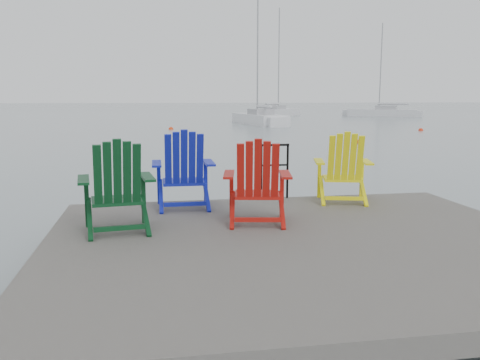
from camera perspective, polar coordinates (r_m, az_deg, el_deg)
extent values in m
plane|color=slate|center=(6.18, 6.98, -11.08)|extent=(400.00, 400.00, 0.00)
cube|color=#292725|center=(6.06, 7.05, -7.53)|extent=(6.00, 5.00, 0.20)
cylinder|color=black|center=(8.18, -16.52, -8.51)|extent=(0.26, 0.26, 1.20)
cylinder|color=black|center=(8.30, 2.51, -7.87)|extent=(0.26, 0.26, 1.20)
cylinder|color=black|center=(9.24, 19.21, -6.60)|extent=(0.26, 0.26, 1.20)
cylinder|color=black|center=(8.27, 2.41, 0.96)|extent=(0.04, 0.04, 0.90)
cylinder|color=black|center=(8.37, 5.35, 1.03)|extent=(0.04, 0.04, 0.90)
cylinder|color=black|center=(8.26, 3.92, 3.95)|extent=(0.48, 0.04, 0.04)
cylinder|color=black|center=(8.30, 3.90, 1.68)|extent=(0.44, 0.03, 0.03)
cube|color=#0A3719|center=(6.54, -13.68, -2.24)|extent=(0.67, 0.61, 0.04)
cube|color=#0A3719|center=(6.76, -16.81, -2.44)|extent=(0.06, 0.06, 0.64)
cube|color=#0A3719|center=(6.80, -10.78, -2.14)|extent=(0.06, 0.06, 0.64)
cube|color=#0A3719|center=(6.46, -17.18, 0.04)|extent=(0.22, 0.70, 0.03)
cube|color=#0A3719|center=(6.50, -10.38, 0.36)|extent=(0.22, 0.70, 0.03)
cube|color=#0A3719|center=(6.11, -13.60, 0.59)|extent=(0.59, 0.36, 0.78)
cube|color=#101AA6|center=(7.76, -6.39, -0.20)|extent=(0.62, 0.55, 0.05)
cube|color=#101AA6|center=(7.98, -9.08, -0.36)|extent=(0.06, 0.06, 0.65)
cube|color=#101AA6|center=(8.02, -3.88, -0.23)|extent=(0.06, 0.06, 0.65)
cube|color=#101AA6|center=(7.68, -9.34, 1.83)|extent=(0.14, 0.71, 0.03)
cube|color=#101AA6|center=(7.72, -3.52, 1.97)|extent=(0.14, 0.71, 0.03)
cube|color=#101AA6|center=(7.33, -6.29, 2.31)|extent=(0.57, 0.30, 0.79)
cube|color=#A6120C|center=(6.79, 1.92, -1.65)|extent=(0.67, 0.62, 0.04)
cube|color=#A6120C|center=(7.01, -0.96, -1.70)|extent=(0.06, 0.06, 0.62)
cube|color=#A6120C|center=(7.03, 4.72, -1.71)|extent=(0.06, 0.06, 0.62)
cube|color=#A6120C|center=(6.72, -1.25, 0.64)|extent=(0.25, 0.69, 0.03)
cube|color=#A6120C|center=(6.74, 5.13, 0.63)|extent=(0.25, 0.69, 0.03)
cube|color=#A6120C|center=(6.37, 2.02, 1.00)|extent=(0.59, 0.38, 0.76)
cube|color=#F4ED0D|center=(8.31, 11.38, 0.17)|extent=(0.69, 0.65, 0.04)
cube|color=#F4ED0D|center=(8.49, 8.88, 0.11)|extent=(0.07, 0.07, 0.62)
cube|color=#F4ED0D|center=(8.57, 13.49, 0.05)|extent=(0.07, 0.07, 0.62)
cube|color=#F4ED0D|center=(8.21, 8.88, 2.08)|extent=(0.29, 0.68, 0.03)
cube|color=#F4ED0D|center=(8.30, 14.01, 1.99)|extent=(0.29, 0.68, 0.03)
cube|color=#F4ED0D|center=(7.91, 11.77, 2.39)|extent=(0.59, 0.41, 0.75)
cube|color=silver|center=(41.58, 2.13, 6.64)|extent=(3.16, 8.39, 1.10)
cube|color=#9E9EA3|center=(41.17, 2.33, 7.59)|extent=(1.79, 2.63, 0.55)
cylinder|color=gray|center=(42.09, 1.99, 14.40)|extent=(0.12, 0.12, 10.23)
cube|color=silver|center=(60.40, 4.14, 7.44)|extent=(7.48, 8.79, 1.10)
cube|color=#9E9EA3|center=(59.96, 3.97, 8.10)|extent=(3.01, 3.22, 0.55)
cylinder|color=gray|center=(60.96, 4.38, 13.39)|extent=(0.12, 0.12, 11.52)
cube|color=silver|center=(60.72, 15.68, 7.13)|extent=(7.53, 5.74, 1.10)
cube|color=#9E9EA3|center=(60.66, 16.07, 7.78)|extent=(2.68, 2.40, 0.55)
cylinder|color=gray|center=(60.83, 15.53, 12.17)|extent=(0.12, 0.12, 9.55)
sphere|color=red|center=(24.78, 13.26, 4.05)|extent=(0.37, 0.37, 0.37)
sphere|color=red|center=(34.96, -7.76, 5.66)|extent=(0.33, 0.33, 0.33)
sphere|color=red|center=(35.36, 19.63, 5.25)|extent=(0.32, 0.32, 0.32)
sphere|color=red|center=(46.71, 2.70, 6.62)|extent=(0.34, 0.34, 0.34)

